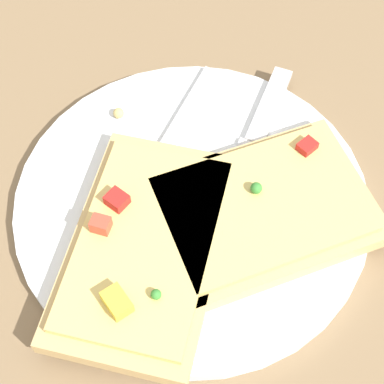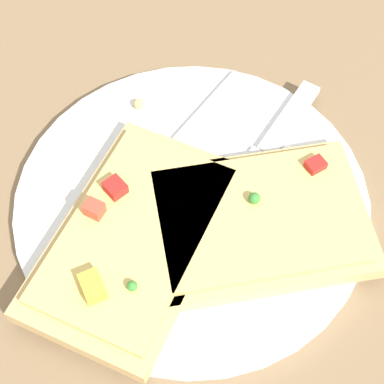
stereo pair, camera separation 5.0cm
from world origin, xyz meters
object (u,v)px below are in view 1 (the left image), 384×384
Objects in this scene: knife at (248,150)px; fork at (148,178)px; pizza_slice_main at (147,248)px; pizza_slice_corner at (261,209)px; plate at (192,203)px.

fork is at bearing -49.78° from knife.
fork is 1.03× the size of knife.
pizza_slice_main is 1.04× the size of pizza_slice_corner.
pizza_slice_corner is at bearing -55.17° from pizza_slice_main.
pizza_slice_main is at bearing -179.91° from pizza_slice_corner.
pizza_slice_main is (0.06, 0.00, 0.02)m from plate.
knife reaches higher than plate.
plate is 0.07m from knife.
fork is at bearing -80.64° from plate.
pizza_slice_main is (0.12, -0.01, 0.01)m from knife.
fork reaches higher than plate.
knife is at bearing -26.43° from pizza_slice_main.
pizza_slice_corner is (0.05, 0.04, 0.01)m from knife.
knife is at bearing 133.61° from fork.
pizza_slice_corner reaches higher than knife.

